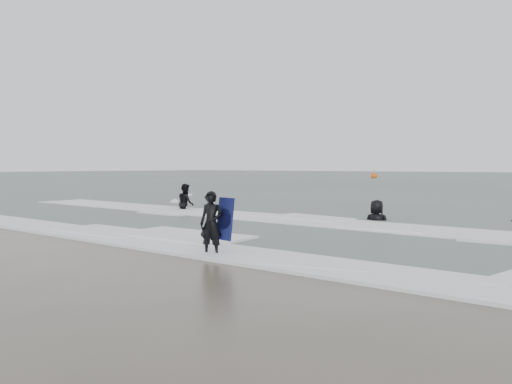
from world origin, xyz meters
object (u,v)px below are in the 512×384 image
Objects in this scene: surfer_right_far at (377,221)px; buoy at (374,176)px; surfer_centre at (211,256)px; surfer_breaker at (210,208)px; surfer_wading at (186,211)px.

surfer_right_far is 65.10m from buoy.
surfer_breaker is at bearing 113.11° from surfer_centre.
buoy reaches higher than surfer_wading.
surfer_wading is 1.16× the size of surfer_breaker.
surfer_wading reaches higher than surfer_breaker.
surfer_breaker is 61.17m from buoy.
surfer_centre is 0.97× the size of surfer_breaker.
surfer_centre is 11.72m from surfer_wading.
surfer_centre is at bearing -67.51° from buoy.
surfer_centre is 73.27m from buoy.
surfer_wading is at bearing -0.78° from surfer_right_far.
surfer_breaker is at bearing -12.78° from surfer_right_far.
buoy reaches higher than surfer_breaker.
surfer_right_far is at bearing -64.61° from buoy.
surfer_wading is at bearing -72.35° from buoy.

